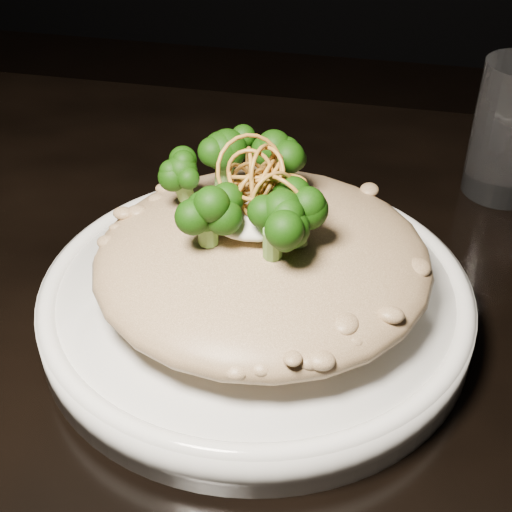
{
  "coord_description": "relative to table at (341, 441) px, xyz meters",
  "views": [
    {
      "loc": [
        0.01,
        -0.34,
        1.09
      ],
      "look_at": [
        -0.07,
        0.03,
        0.81
      ],
      "focal_mm": 50.0,
      "sensor_mm": 36.0,
      "label": 1
    }
  ],
  "objects": [
    {
      "name": "plate",
      "position": [
        -0.07,
        0.03,
        0.1
      ],
      "size": [
        0.29,
        0.29,
        0.03
      ],
      "primitive_type": "cylinder",
      "color": "white",
      "rests_on": "table"
    },
    {
      "name": "risotto",
      "position": [
        -0.06,
        0.03,
        0.14
      ],
      "size": [
        0.22,
        0.22,
        0.05
      ],
      "primitive_type": "ellipsoid",
      "color": "brown",
      "rests_on": "plate"
    },
    {
      "name": "cheese",
      "position": [
        -0.07,
        0.03,
        0.17
      ],
      "size": [
        0.07,
        0.07,
        0.02
      ],
      "primitive_type": "ellipsoid",
      "color": "silver",
      "rests_on": "risotto"
    },
    {
      "name": "shallots",
      "position": [
        -0.06,
        0.03,
        0.2
      ],
      "size": [
        0.05,
        0.05,
        0.03
      ],
      "primitive_type": null,
      "color": "brown",
      "rests_on": "cheese"
    },
    {
      "name": "table",
      "position": [
        0.0,
        0.0,
        0.0
      ],
      "size": [
        1.1,
        0.8,
        0.75
      ],
      "color": "black",
      "rests_on": "ground"
    },
    {
      "name": "broccoli",
      "position": [
        -0.08,
        0.03,
        0.19
      ],
      "size": [
        0.15,
        0.15,
        0.05
      ],
      "primitive_type": null,
      "color": "black",
      "rests_on": "risotto"
    }
  ]
}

